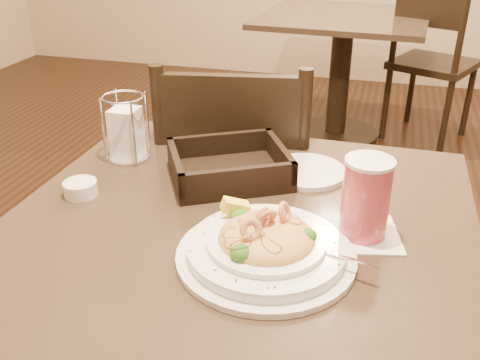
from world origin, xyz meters
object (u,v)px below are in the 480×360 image
(side_plate, at_px, (306,171))
(butter_ramekin, at_px, (81,188))
(bread_basket, at_px, (229,169))
(drink_glass, at_px, (366,199))
(dining_chair_far, at_px, (432,58))
(napkin_caddy, at_px, (126,132))
(background_table, at_px, (341,55))
(dining_chair_near, at_px, (236,199))
(main_table, at_px, (237,313))
(pasta_bowl, at_px, (266,245))

(side_plate, relative_size, butter_ramekin, 2.56)
(butter_ramekin, bearing_deg, bread_basket, 29.75)
(drink_glass, distance_m, bread_basket, 0.34)
(dining_chair_far, xyz_separation_m, napkin_caddy, (-0.81, -2.14, 0.30))
(bread_basket, relative_size, butter_ramekin, 4.51)
(background_table, height_order, drink_glass, drink_glass)
(dining_chair_near, xyz_separation_m, napkin_caddy, (-0.19, -0.27, 0.30))
(dining_chair_near, relative_size, dining_chair_far, 1.00)
(bread_basket, bearing_deg, background_table, 88.80)
(butter_ramekin, bearing_deg, side_plate, 27.33)
(bread_basket, relative_size, napkin_caddy, 2.01)
(napkin_caddy, distance_m, butter_ramekin, 0.20)
(dining_chair_far, bearing_deg, drink_glass, 107.94)
(dining_chair_near, height_order, bread_basket, dining_chair_near)
(main_table, xyz_separation_m, napkin_caddy, (-0.33, 0.21, 0.30))
(main_table, distance_m, butter_ramekin, 0.42)
(main_table, height_order, dining_chair_near, dining_chair_near)
(napkin_caddy, bearing_deg, dining_chair_far, 69.32)
(drink_glass, xyz_separation_m, butter_ramekin, (-0.58, -0.00, -0.06))
(bread_basket, height_order, napkin_caddy, napkin_caddy)
(dining_chair_far, height_order, butter_ramekin, dining_chair_far)
(bread_basket, distance_m, napkin_caddy, 0.27)
(pasta_bowl, bearing_deg, side_plate, 87.63)
(drink_glass, distance_m, side_plate, 0.27)
(dining_chair_far, xyz_separation_m, drink_glass, (-0.24, -2.34, 0.31))
(pasta_bowl, bearing_deg, bread_basket, 118.25)
(napkin_caddy, height_order, side_plate, napkin_caddy)
(dining_chair_near, relative_size, drink_glass, 5.70)
(side_plate, bearing_deg, dining_chair_far, 79.76)
(dining_chair_far, relative_size, drink_glass, 5.70)
(main_table, height_order, bread_basket, bread_basket)
(main_table, xyz_separation_m, butter_ramekin, (-0.35, 0.01, 0.24))
(dining_chair_near, height_order, drink_glass, dining_chair_near)
(butter_ramekin, bearing_deg, background_table, 81.87)
(dining_chair_near, distance_m, butter_ramekin, 0.56)
(main_table, distance_m, bread_basket, 0.31)
(dining_chair_near, xyz_separation_m, pasta_bowl, (0.22, -0.58, 0.26))
(main_table, relative_size, background_table, 0.94)
(background_table, height_order, pasta_bowl, pasta_bowl)
(drink_glass, bearing_deg, main_table, -175.73)
(butter_ramekin, bearing_deg, drink_glass, 0.46)
(pasta_bowl, distance_m, drink_glass, 0.20)
(dining_chair_far, relative_size, pasta_bowl, 2.71)
(main_table, xyz_separation_m, dining_chair_far, (0.48, 2.35, -0.00))
(dining_chair_near, distance_m, pasta_bowl, 0.67)
(background_table, xyz_separation_m, butter_ramekin, (-0.32, -2.25, 0.24))
(pasta_bowl, xyz_separation_m, butter_ramekin, (-0.43, 0.12, -0.01))
(dining_chair_near, distance_m, bread_basket, 0.40)
(background_table, relative_size, dining_chair_near, 1.03)
(side_plate, height_order, butter_ramekin, butter_ramekin)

